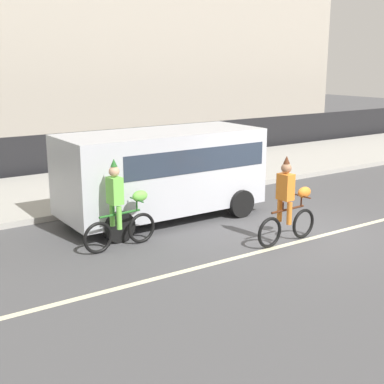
% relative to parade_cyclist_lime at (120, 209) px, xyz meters
% --- Properties ---
extents(ground_plane, '(80.00, 80.00, 0.00)m').
position_rel_parade_cyclist_lime_xyz_m(ground_plane, '(3.70, -1.33, -0.84)').
color(ground_plane, '#4C4C4F').
extents(road_centre_line, '(36.00, 0.14, 0.01)m').
position_rel_parade_cyclist_lime_xyz_m(road_centre_line, '(3.70, -1.83, -0.84)').
color(road_centre_line, beige).
rests_on(road_centre_line, ground).
extents(sidewalk_curb, '(60.00, 5.00, 0.15)m').
position_rel_parade_cyclist_lime_xyz_m(sidewalk_curb, '(3.70, 5.17, -0.77)').
color(sidewalk_curb, '#ADAAA3').
rests_on(sidewalk_curb, ground).
extents(fence_line, '(40.00, 0.08, 1.40)m').
position_rel_parade_cyclist_lime_xyz_m(fence_line, '(3.70, 8.07, -0.14)').
color(fence_line, black).
rests_on(fence_line, ground).
extents(building_backdrop, '(28.00, 8.00, 7.63)m').
position_rel_parade_cyclist_lime_xyz_m(building_backdrop, '(6.07, 16.67, 2.97)').
color(building_backdrop, '#B2A899').
rests_on(building_backdrop, ground).
extents(parade_cyclist_lime, '(1.72, 0.50, 1.92)m').
position_rel_parade_cyclist_lime_xyz_m(parade_cyclist_lime, '(0.00, 0.00, 0.00)').
color(parade_cyclist_lime, black).
rests_on(parade_cyclist_lime, ground).
extents(parade_cyclist_orange, '(1.72, 0.50, 1.92)m').
position_rel_parade_cyclist_lime_xyz_m(parade_cyclist_orange, '(3.12, -1.72, 0.00)').
color(parade_cyclist_orange, black).
rests_on(parade_cyclist_orange, ground).
extents(parked_van_silver, '(5.00, 2.22, 2.18)m').
position_rel_parade_cyclist_lime_xyz_m(parked_van_silver, '(1.91, 1.37, 0.44)').
color(parked_van_silver, silver).
rests_on(parked_van_silver, ground).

